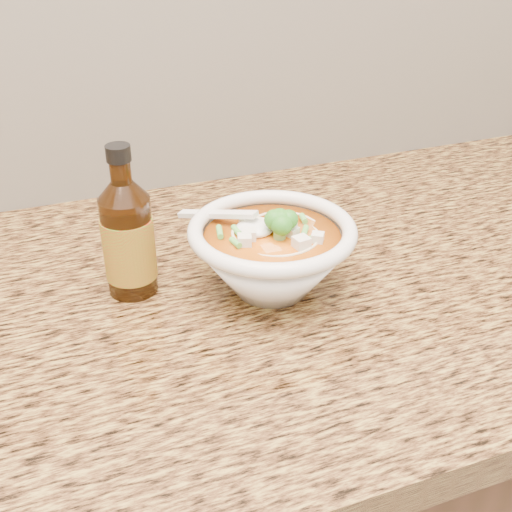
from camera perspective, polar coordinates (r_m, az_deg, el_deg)
name	(u,v)px	position (r m, az deg, el deg)	size (l,w,h in m)	color
counter_slab	(116,321)	(0.78, -12.37, -5.64)	(4.00, 0.68, 0.04)	olive
soup_bowl	(272,256)	(0.75, 1.41, -0.01)	(0.20, 0.20, 0.11)	white
hot_sauce_bottle	(128,239)	(0.75, -11.29, 1.47)	(0.06, 0.06, 0.18)	#381B07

